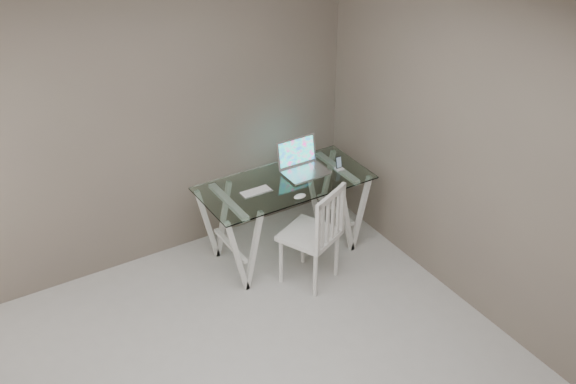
{
  "coord_description": "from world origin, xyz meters",
  "views": [
    {
      "loc": [
        -1.7,
        -2.95,
        3.91
      ],
      "look_at": [
        0.92,
        1.34,
        0.85
      ],
      "focal_mm": 45.0,
      "sensor_mm": 36.0,
      "label": 1
    }
  ],
  "objects": [
    {
      "name": "laptop",
      "position": [
        1.31,
        1.75,
        0.81
      ],
      "size": [
        0.39,
        0.32,
        0.28
      ],
      "color": "silver",
      "rests_on": "desk"
    },
    {
      "name": "chair",
      "position": [
        1.08,
        1.14,
        0.51
      ],
      "size": [
        0.56,
        0.56,
        0.93
      ],
      "rotation": [
        0.0,
        0.0,
        0.43
      ],
      "color": "silver",
      "rests_on": "ground"
    },
    {
      "name": "mouse",
      "position": [
        1.04,
        1.35,
        0.76
      ],
      "size": [
        0.11,
        0.07,
        0.04
      ],
      "primitive_type": "ellipsoid",
      "color": "silver",
      "rests_on": "desk"
    },
    {
      "name": "desk",
      "position": [
        1.07,
        1.64,
        0.38
      ],
      "size": [
        1.5,
        0.7,
        0.75
      ],
      "color": "silver",
      "rests_on": "ground"
    },
    {
      "name": "room",
      "position": [
        -0.06,
        0.02,
        1.72
      ],
      "size": [
        4.5,
        4.52,
        2.71
      ],
      "color": "#ABA8A4",
      "rests_on": "ground"
    },
    {
      "name": "phone_dock",
      "position": [
        1.6,
        1.59,
        0.78
      ],
      "size": [
        0.07,
        0.07,
        0.12
      ],
      "color": "white",
      "rests_on": "desk"
    },
    {
      "name": "keyboard",
      "position": [
        0.78,
        1.63,
        0.75
      ],
      "size": [
        0.28,
        0.12,
        0.01
      ],
      "primitive_type": "cube",
      "color": "silver",
      "rests_on": "desk"
    }
  ]
}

